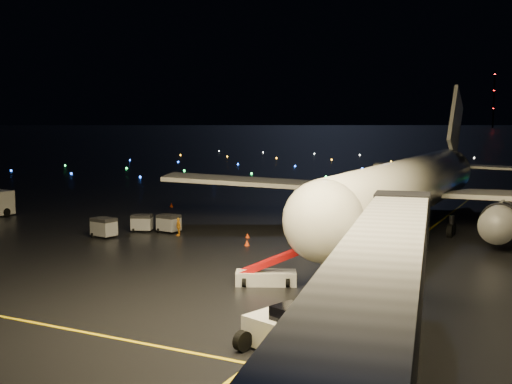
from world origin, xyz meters
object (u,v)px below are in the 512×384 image
belt_loader (266,263)px  baggage_cart_2 (142,223)px  crew_c (178,227)px  baggage_cart_0 (104,228)px  pushback_tug (293,329)px  baggage_cart_1 (169,224)px  airliner (417,154)px

belt_loader → baggage_cart_2: 23.35m
baggage_cart_2 → crew_c: bearing=-26.6°
crew_c → baggage_cart_0: 6.88m
pushback_tug → baggage_cart_2: pushback_tug is taller
belt_loader → baggage_cart_1: size_ratio=2.90×
belt_loader → baggage_cart_1: (-16.90, 13.47, -0.57)m
pushback_tug → belt_loader: (-6.49, 10.58, 0.33)m
crew_c → airliner: bearing=69.8°
airliner → crew_c: size_ratio=31.45×
crew_c → baggage_cart_0: size_ratio=0.79×
pushback_tug → baggage_cart_1: 33.55m
baggage_cart_0 → baggage_cart_1: bearing=60.7°
airliner → pushback_tug: airliner is taller
airliner → pushback_tug: (2.22, -35.61, -6.45)m
pushback_tug → crew_c: size_ratio=2.73×
crew_c → baggage_cart_1: (-1.78, 1.01, 0.02)m
airliner → baggage_cart_2: (-23.82, -12.28, -6.73)m
baggage_cart_0 → baggage_cart_1: 6.26m
crew_c → baggage_cart_1: baggage_cart_1 is taller
pushback_tug → baggage_cart_2: size_ratio=2.38×
crew_c → pushback_tug: bearing=-10.0°
belt_loader → crew_c: size_ratio=3.48×
pushback_tug → crew_c: pushback_tug is taller
airliner → belt_loader: airliner is taller
baggage_cart_1 → baggage_cart_2: (-2.65, -0.72, -0.04)m
pushback_tug → baggage_cart_2: 34.97m
airliner → baggage_cart_1: size_ratio=26.23×
pushback_tug → baggage_cart_1: bearing=151.9°
pushback_tug → baggage_cart_0: 33.35m
airliner → baggage_cart_1: 25.03m
airliner → baggage_cart_0: bearing=-146.5°
pushback_tug → belt_loader: bearing=139.2°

